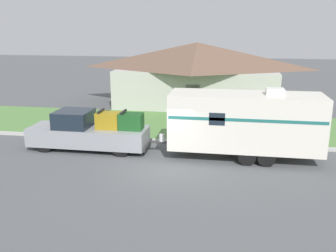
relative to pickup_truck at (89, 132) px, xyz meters
The scene contains 7 objects.
ground_plane 4.63m from the pickup_truck, 26.09° to the right, with size 120.00×120.00×0.00m, color #515456.
curb_strip 4.52m from the pickup_truck, 23.28° to the left, with size 80.00×0.30×0.14m.
lawn_strip 6.83m from the pickup_truck, 52.97° to the left, with size 80.00×7.00×0.03m.
house_across_street 12.89m from the pickup_truck, 70.31° to the left, with size 13.06×6.77×4.88m.
pickup_truck is the anchor object (origin of this frame).
travel_trailer 7.74m from the pickup_truck, ahead, with size 7.99×2.32×3.37m.
mailbox 2.79m from the pickup_truck, 91.78° to the left, with size 0.48×0.20×1.40m.
Camera 1 is at (2.86, -15.27, 6.10)m, focal length 40.00 mm.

